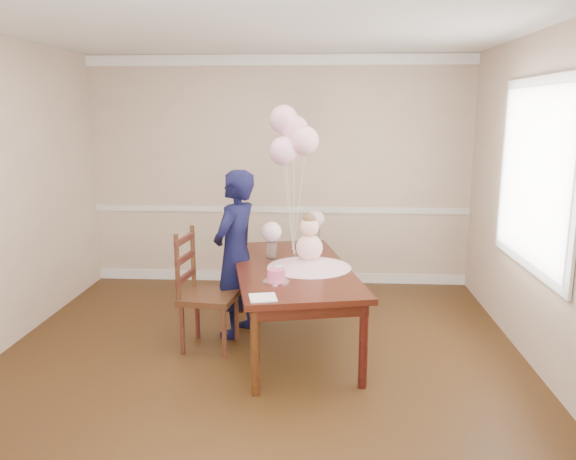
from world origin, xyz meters
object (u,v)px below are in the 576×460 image
at_px(birthday_cake, 276,275).
at_px(woman, 236,254).
at_px(dining_table_top, 292,269).
at_px(dining_chair_seat, 209,297).

distance_m(birthday_cake, woman, 0.81).
height_order(dining_table_top, birthday_cake, birthday_cake).
xyz_separation_m(dining_table_top, dining_chair_seat, (-0.72, -0.12, -0.23)).
distance_m(dining_table_top, woman, 0.58).
height_order(dining_table_top, dining_chair_seat, dining_table_top).
bearing_deg(woman, birthday_cake, 53.90).
distance_m(dining_table_top, dining_chair_seat, 0.76).
relative_size(dining_table_top, birthday_cake, 13.33).
bearing_deg(dining_table_top, dining_chair_seat, 178.11).
xyz_separation_m(dining_table_top, woman, (-0.53, 0.22, 0.07)).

